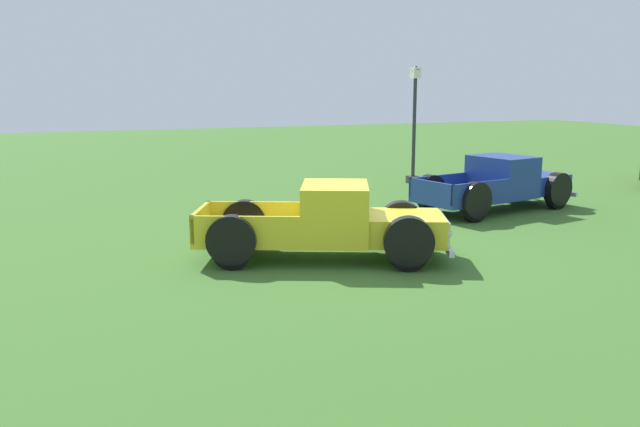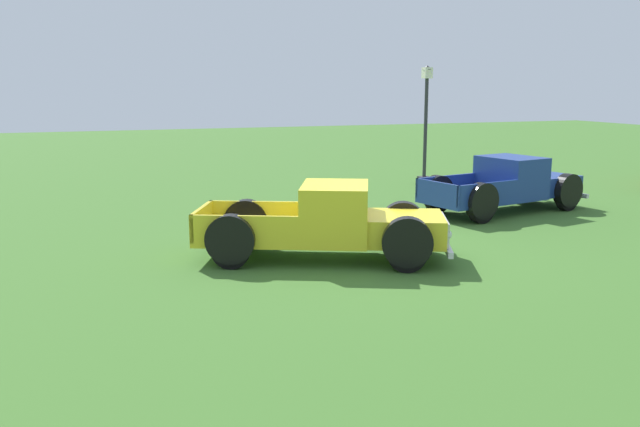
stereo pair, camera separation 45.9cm
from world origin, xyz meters
The scene contains 4 objects.
ground_plane centered at (0.00, 0.00, 0.00)m, with size 80.00×80.00×0.00m, color #3D6B28.
pickup_truck_foreground centered at (0.11, -0.39, 0.70)m, with size 3.51×5.08×1.47m.
pickup_truck_behind_left centered at (-3.04, 5.88, 0.69)m, with size 2.67×5.01×1.46m.
lamp_post_near centered at (-8.24, 6.09, 2.08)m, with size 0.36×0.36×3.97m.
Camera 1 is at (11.63, -5.46, 3.33)m, focal length 37.46 mm.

